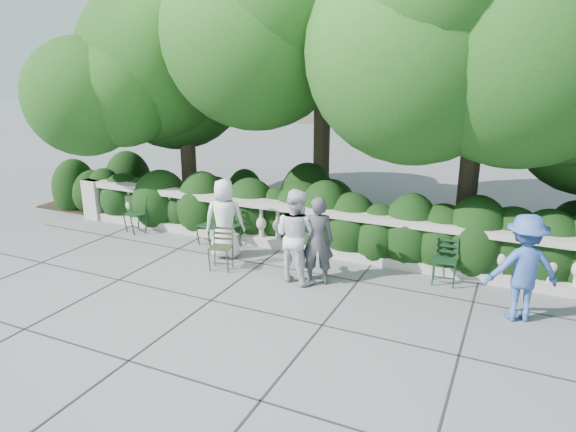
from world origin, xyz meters
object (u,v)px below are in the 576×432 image
at_px(person_woman_grey, 317,241).
at_px(person_casual_man, 296,236).
at_px(person_businessman, 225,219).
at_px(chair_e, 442,287).
at_px(chair_a, 205,247).
at_px(person_older_blue, 523,268).
at_px(chair_b, 131,234).
at_px(chair_c, 224,247).
at_px(chair_weathered, 219,272).

height_order(person_woman_grey, person_casual_man, person_casual_man).
bearing_deg(person_businessman, chair_e, 162.32).
bearing_deg(person_woman_grey, chair_a, -37.05).
bearing_deg(person_older_blue, chair_b, -27.14).
bearing_deg(chair_a, person_older_blue, 7.00).
bearing_deg(person_woman_grey, person_older_blue, 158.56).
xyz_separation_m(chair_a, person_older_blue, (6.24, -0.66, 0.85)).
height_order(chair_b, person_businessman, person_businessman).
bearing_deg(chair_e, chair_c, 174.51).
relative_size(chair_c, person_woman_grey, 0.52).
height_order(chair_a, person_woman_grey, person_woman_grey).
xyz_separation_m(chair_e, person_woman_grey, (-2.10, -0.78, 0.81)).
distance_m(chair_e, person_businessman, 4.37).
bearing_deg(chair_a, person_casual_man, -4.30).
bearing_deg(chair_weathered, chair_b, 146.86).
distance_m(chair_weathered, person_businessman, 1.15).
bearing_deg(person_older_blue, person_businessman, -26.16).
bearing_deg(chair_b, person_older_blue, 17.70).
bearing_deg(person_casual_man, chair_weathered, 25.54).
distance_m(chair_a, person_casual_man, 2.77).
bearing_deg(person_older_blue, chair_weathered, -18.17).
relative_size(chair_c, person_older_blue, 0.50).
xyz_separation_m(chair_e, person_older_blue, (1.23, -0.70, 0.85)).
distance_m(person_businessman, person_casual_man, 1.85).
xyz_separation_m(chair_a, chair_b, (-2.06, 0.01, 0.00)).
height_order(chair_weathered, person_casual_man, person_casual_man).
xyz_separation_m(chair_b, chair_e, (7.07, 0.03, 0.00)).
height_order(chair_weathered, person_woman_grey, person_woman_grey).
bearing_deg(person_older_blue, chair_a, -28.58).
xyz_separation_m(person_casual_man, person_older_blue, (3.73, 0.12, -0.01)).
xyz_separation_m(chair_a, chair_e, (5.00, 0.04, 0.00)).
height_order(chair_c, person_businessman, person_businessman).
bearing_deg(person_businessman, person_woman_grey, 146.50).
xyz_separation_m(chair_weathered, person_woman_grey, (1.87, 0.32, 0.81)).
height_order(chair_b, person_older_blue, person_older_blue).
height_order(person_businessman, person_older_blue, person_older_blue).
relative_size(chair_e, person_businessman, 0.51).
relative_size(chair_b, person_casual_man, 0.49).
distance_m(person_businessman, person_woman_grey, 2.22).
distance_m(chair_a, person_businessman, 1.14).
height_order(chair_e, chair_weathered, same).
xyz_separation_m(chair_c, chair_e, (4.59, -0.10, 0.00)).
bearing_deg(chair_c, person_woman_grey, -6.12).
bearing_deg(person_woman_grey, person_businessman, -33.88).
relative_size(chair_c, chair_weathered, 1.00).
distance_m(chair_weathered, person_woman_grey, 2.06).
bearing_deg(person_casual_man, person_woman_grey, -158.47).
height_order(chair_a, person_casual_man, person_casual_man).
xyz_separation_m(chair_weathered, person_casual_man, (1.48, 0.27, 0.86)).
xyz_separation_m(chair_e, chair_weathered, (-3.97, -1.10, 0.00)).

